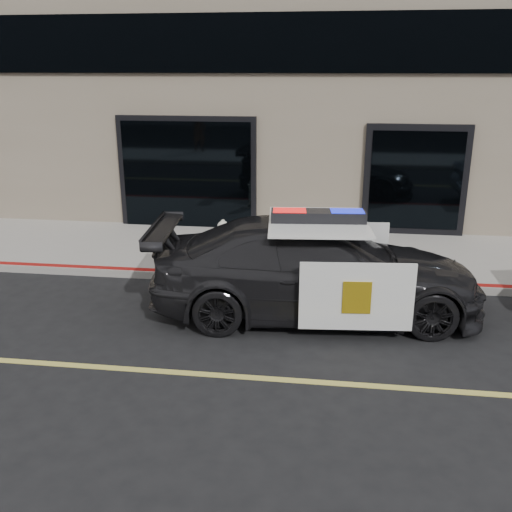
# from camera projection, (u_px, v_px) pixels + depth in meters

# --- Properties ---
(ground) EXTENTS (120.00, 120.00, 0.00)m
(ground) POSITION_uv_depth(u_px,v_px,m) (139.00, 370.00, 7.89)
(ground) COLOR black
(ground) RESTS_ON ground
(sidewalk_n) EXTENTS (60.00, 3.50, 0.15)m
(sidewalk_n) POSITION_uv_depth(u_px,v_px,m) (215.00, 250.00, 12.81)
(sidewalk_n) COLOR gray
(sidewalk_n) RESTS_ON ground
(police_car) EXTENTS (3.18, 5.86, 1.79)m
(police_car) POSITION_uv_depth(u_px,v_px,m) (317.00, 268.00, 9.49)
(police_car) COLOR black
(police_car) RESTS_ON ground
(fire_hydrant) EXTENTS (0.37, 0.52, 0.82)m
(fire_hydrant) POSITION_uv_depth(u_px,v_px,m) (223.00, 240.00, 11.94)
(fire_hydrant) COLOR white
(fire_hydrant) RESTS_ON sidewalk_n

